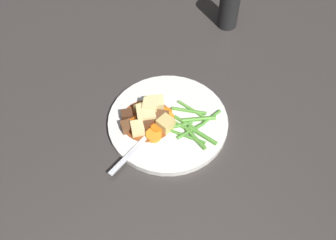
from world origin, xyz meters
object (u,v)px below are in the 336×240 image
meat_chunk_0 (126,126)px  meat_chunk_3 (146,122)px  carrot_slice_2 (157,128)px  potato_chunk_0 (150,108)px  pepper_mill (229,7)px  carrot_slice_4 (154,135)px  fork (141,142)px  meat_chunk_1 (127,115)px  meat_chunk_4 (155,118)px  potato_chunk_1 (143,111)px  potato_chunk_3 (166,124)px  carrot_slice_1 (135,123)px  potato_chunk_2 (137,129)px  meat_chunk_2 (162,120)px  dinner_plate (168,122)px  potato_chunk_5 (146,115)px  carrot_slice_3 (171,119)px  potato_chunk_4 (155,105)px  carrot_slice_0 (167,113)px

meat_chunk_0 → meat_chunk_3: size_ratio=0.75×
carrot_slice_2 → potato_chunk_0: (0.00, -0.05, 0.01)m
pepper_mill → potato_chunk_0: bearing=41.6°
carrot_slice_2 → meat_chunk_0: bearing=-17.5°
carrot_slice_4 → fork: (0.03, 0.01, -0.00)m
meat_chunk_1 → meat_chunk_4: 0.06m
potato_chunk_1 → potato_chunk_3: potato_chunk_3 is taller
potato_chunk_1 → meat_chunk_3: size_ratio=0.97×
carrot_slice_2 → carrot_slice_1: bearing=-30.5°
potato_chunk_1 → meat_chunk_1: bearing=1.8°
potato_chunk_1 → potato_chunk_2: (0.02, 0.04, 0.00)m
meat_chunk_1 → potato_chunk_0: bearing=-179.5°
potato_chunk_0 → meat_chunk_2: bearing=115.6°
dinner_plate → meat_chunk_2: meat_chunk_2 is taller
potato_chunk_5 → fork: size_ratio=0.26×
meat_chunk_3 → fork: size_ratio=0.20×
carrot_slice_3 → potato_chunk_4: potato_chunk_4 is taller
meat_chunk_1 → meat_chunk_3: bearing=139.6°
potato_chunk_0 → potato_chunk_1: size_ratio=1.19×
meat_chunk_4 → meat_chunk_2: bearing=135.3°
carrot_slice_3 → potato_chunk_5: potato_chunk_5 is taller
carrot_slice_4 → meat_chunk_1: 0.07m
pepper_mill → carrot_slice_3: bearing=49.3°
dinner_plate → potato_chunk_3: bearing=60.2°
dinner_plate → carrot_slice_3: 0.01m
potato_chunk_1 → fork: bearing=73.7°
meat_chunk_4 → fork: (0.04, 0.05, -0.01)m
dinner_plate → meat_chunk_0: 0.09m
meat_chunk_2 → meat_chunk_4: size_ratio=1.00×
potato_chunk_4 → pepper_mill: bearing=-137.9°
fork → pepper_mill: pepper_mill is taller
carrot_slice_3 → carrot_slice_4: (0.04, 0.03, -0.00)m
carrot_slice_4 → pepper_mill: bearing=-132.8°
carrot_slice_3 → potato_chunk_0: (0.04, -0.03, 0.01)m
carrot_slice_4 → meat_chunk_4: size_ratio=1.18×
potato_chunk_1 → meat_chunk_0: size_ratio=1.30×
meat_chunk_0 → carrot_slice_1: bearing=-165.8°
dinner_plate → potato_chunk_2: bearing=10.6°
carrot_slice_0 → meat_chunk_2: size_ratio=0.89×
meat_chunk_1 → potato_chunk_3: bearing=146.6°
pepper_mill → meat_chunk_3: bearing=43.0°
dinner_plate → meat_chunk_3: (0.05, -0.00, 0.02)m
dinner_plate → fork: 0.08m
potato_chunk_2 → meat_chunk_1: (0.01, -0.04, -0.00)m
carrot_slice_1 → carrot_slice_3: 0.07m
carrot_slice_0 → carrot_slice_3: 0.02m
carrot_slice_3 → meat_chunk_4: (0.03, -0.01, 0.00)m
dinner_plate → pepper_mill: 0.36m
dinner_plate → potato_chunk_5: 0.05m
carrot_slice_3 → potato_chunk_2: potato_chunk_2 is taller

